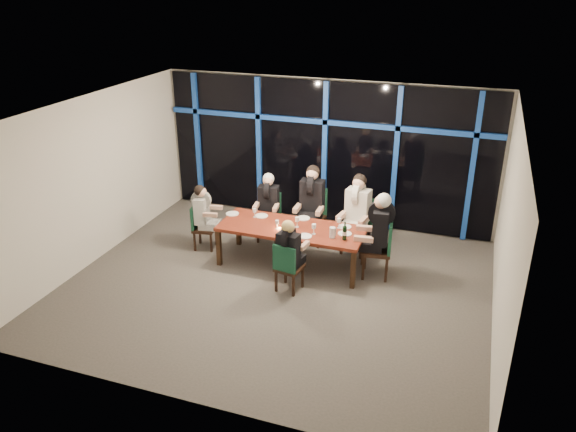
{
  "coord_description": "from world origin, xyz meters",
  "views": [
    {
      "loc": [
        2.92,
        -7.78,
        4.95
      ],
      "look_at": [
        0.0,
        0.6,
        1.05
      ],
      "focal_mm": 35.0,
      "sensor_mm": 36.0,
      "label": 1
    }
  ],
  "objects_px": {
    "dining_table": "(292,231)",
    "diner_end_right": "(379,223)",
    "diner_far_left": "(268,198)",
    "water_pitcher": "(332,232)",
    "diner_far_right": "(357,203)",
    "chair_end_left": "(201,224)",
    "chair_end_right": "(382,246)",
    "chair_far_left": "(269,214)",
    "chair_far_mid": "(313,212)",
    "chair_near_mid": "(287,265)",
    "diner_end_left": "(203,208)",
    "diner_far_mid": "(312,194)",
    "chair_far_right": "(358,222)",
    "wine_bottle": "(345,233)",
    "diner_near_mid": "(289,245)"
  },
  "relations": [
    {
      "from": "chair_end_right",
      "to": "diner_far_left",
      "type": "xyz_separation_m",
      "value": [
        -2.38,
        0.71,
        0.31
      ]
    },
    {
      "from": "diner_far_left",
      "to": "water_pitcher",
      "type": "distance_m",
      "value": 1.85
    },
    {
      "from": "chair_far_right",
      "to": "diner_far_mid",
      "type": "xyz_separation_m",
      "value": [
        -0.93,
        0.04,
        0.44
      ]
    },
    {
      "from": "chair_end_right",
      "to": "diner_end_left",
      "type": "bearing_deg",
      "value": -96.91
    },
    {
      "from": "chair_near_mid",
      "to": "water_pitcher",
      "type": "height_order",
      "value": "water_pitcher"
    },
    {
      "from": "diner_end_right",
      "to": "chair_far_mid",
      "type": "bearing_deg",
      "value": -131.16
    },
    {
      "from": "chair_far_left",
      "to": "water_pitcher",
      "type": "distance_m",
      "value": 1.93
    },
    {
      "from": "diner_far_left",
      "to": "diner_far_mid",
      "type": "relative_size",
      "value": 0.87
    },
    {
      "from": "diner_far_mid",
      "to": "diner_end_right",
      "type": "distance_m",
      "value": 1.7
    },
    {
      "from": "diner_end_left",
      "to": "water_pitcher",
      "type": "xyz_separation_m",
      "value": [
        2.59,
        -0.26,
        0.0
      ]
    },
    {
      "from": "wine_bottle",
      "to": "chair_far_mid",
      "type": "bearing_deg",
      "value": 126.71
    },
    {
      "from": "chair_far_mid",
      "to": "chair_end_right",
      "type": "distance_m",
      "value": 1.82
    },
    {
      "from": "chair_far_mid",
      "to": "chair_near_mid",
      "type": "height_order",
      "value": "chair_far_mid"
    },
    {
      "from": "diner_far_right",
      "to": "diner_far_left",
      "type": "bearing_deg",
      "value": -169.54
    },
    {
      "from": "dining_table",
      "to": "diner_end_right",
      "type": "xyz_separation_m",
      "value": [
        1.52,
        0.11,
        0.33
      ]
    },
    {
      "from": "dining_table",
      "to": "diner_end_left",
      "type": "height_order",
      "value": "diner_end_left"
    },
    {
      "from": "water_pitcher",
      "to": "chair_near_mid",
      "type": "bearing_deg",
      "value": -142.93
    },
    {
      "from": "chair_near_mid",
      "to": "diner_near_mid",
      "type": "relative_size",
      "value": 1.03
    },
    {
      "from": "chair_far_left",
      "to": "diner_far_left",
      "type": "bearing_deg",
      "value": -90.0
    },
    {
      "from": "chair_far_right",
      "to": "diner_far_right",
      "type": "height_order",
      "value": "diner_far_right"
    },
    {
      "from": "chair_far_mid",
      "to": "chair_far_right",
      "type": "xyz_separation_m",
      "value": [
        0.93,
        -0.13,
        -0.01
      ]
    },
    {
      "from": "dining_table",
      "to": "chair_end_right",
      "type": "distance_m",
      "value": 1.62
    },
    {
      "from": "diner_end_right",
      "to": "chair_end_right",
      "type": "bearing_deg",
      "value": 90.0
    },
    {
      "from": "chair_far_right",
      "to": "chair_far_left",
      "type": "bearing_deg",
      "value": -169.25
    },
    {
      "from": "chair_near_mid",
      "to": "chair_end_right",
      "type": "bearing_deg",
      "value": -133.69
    },
    {
      "from": "dining_table",
      "to": "diner_far_left",
      "type": "xyz_separation_m",
      "value": [
        -0.77,
        0.83,
        0.22
      ]
    },
    {
      "from": "diner_end_left",
      "to": "diner_far_mid",
      "type": "bearing_deg",
      "value": -73.93
    },
    {
      "from": "diner_far_right",
      "to": "water_pitcher",
      "type": "bearing_deg",
      "value": -91.12
    },
    {
      "from": "diner_end_left",
      "to": "wine_bottle",
      "type": "xyz_separation_m",
      "value": [
        2.8,
        -0.28,
        0.04
      ]
    },
    {
      "from": "diner_end_left",
      "to": "diner_near_mid",
      "type": "distance_m",
      "value": 2.25
    },
    {
      "from": "diner_far_right",
      "to": "chair_near_mid",
      "type": "bearing_deg",
      "value": -103.38
    },
    {
      "from": "chair_near_mid",
      "to": "dining_table",
      "type": "bearing_deg",
      "value": -66.32
    },
    {
      "from": "diner_far_mid",
      "to": "diner_end_right",
      "type": "relative_size",
      "value": 1.02
    },
    {
      "from": "chair_end_left",
      "to": "diner_end_right",
      "type": "bearing_deg",
      "value": -99.26
    },
    {
      "from": "diner_far_mid",
      "to": "chair_far_right",
      "type": "bearing_deg",
      "value": -3.77
    },
    {
      "from": "chair_end_right",
      "to": "dining_table",
      "type": "bearing_deg",
      "value": -93.16
    },
    {
      "from": "diner_end_left",
      "to": "diner_far_right",
      "type": "bearing_deg",
      "value": -84.14
    },
    {
      "from": "chair_near_mid",
      "to": "diner_far_mid",
      "type": "xyz_separation_m",
      "value": [
        -0.17,
        1.91,
        0.53
      ]
    },
    {
      "from": "chair_end_left",
      "to": "chair_end_right",
      "type": "bearing_deg",
      "value": -99.08
    },
    {
      "from": "chair_far_left",
      "to": "wine_bottle",
      "type": "height_order",
      "value": "wine_bottle"
    },
    {
      "from": "diner_far_right",
      "to": "water_pitcher",
      "type": "height_order",
      "value": "diner_far_right"
    },
    {
      "from": "chair_far_left",
      "to": "chair_far_mid",
      "type": "relative_size",
      "value": 0.87
    },
    {
      "from": "chair_end_left",
      "to": "water_pitcher",
      "type": "height_order",
      "value": "water_pitcher"
    },
    {
      "from": "diner_far_left",
      "to": "chair_far_mid",
      "type": "bearing_deg",
      "value": 8.67
    },
    {
      "from": "chair_end_left",
      "to": "diner_far_mid",
      "type": "distance_m",
      "value": 2.21
    },
    {
      "from": "chair_far_left",
      "to": "chair_far_mid",
      "type": "height_order",
      "value": "chair_far_mid"
    },
    {
      "from": "chair_near_mid",
      "to": "diner_far_left",
      "type": "xyz_separation_m",
      "value": [
        -1.0,
        1.75,
        0.41
      ]
    },
    {
      "from": "chair_near_mid",
      "to": "diner_far_right",
      "type": "distance_m",
      "value": 2.0
    },
    {
      "from": "diner_end_left",
      "to": "chair_end_right",
      "type": "bearing_deg",
      "value": -99.28
    },
    {
      "from": "diner_far_mid",
      "to": "chair_near_mid",
      "type": "bearing_deg",
      "value": -86.47
    }
  ]
}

